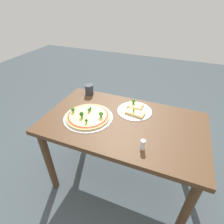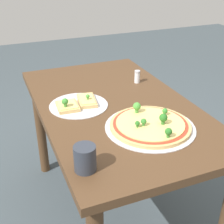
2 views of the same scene
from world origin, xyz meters
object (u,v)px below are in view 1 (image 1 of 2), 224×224
at_px(condiment_shaker, 143,145).
at_px(drinking_cup, 89,90).
at_px(pizza_tray_slice, 135,109).
at_px(dining_table, 123,132).
at_px(pizza_tray_whole, 88,116).

bearing_deg(condiment_shaker, drinking_cup, -38.64).
bearing_deg(pizza_tray_slice, drinking_cup, -13.33).
relative_size(drinking_cup, condiment_shaker, 1.33).
bearing_deg(drinking_cup, condiment_shaker, 141.36).
bearing_deg(condiment_shaker, pizza_tray_slice, -68.31).
xyz_separation_m(pizza_tray_slice, condiment_shaker, (-0.16, 0.40, 0.02)).
bearing_deg(dining_table, pizza_tray_slice, -103.68).
bearing_deg(drinking_cup, pizza_tray_whole, 116.04).
bearing_deg(dining_table, condiment_shaker, 132.08).
distance_m(pizza_tray_whole, condiment_shaker, 0.50).
bearing_deg(condiment_shaker, pizza_tray_whole, -19.79).
distance_m(dining_table, condiment_shaker, 0.33).
relative_size(dining_table, pizza_tray_whole, 3.19).
height_order(dining_table, condiment_shaker, condiment_shaker).
bearing_deg(pizza_tray_slice, pizza_tray_whole, 35.80).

